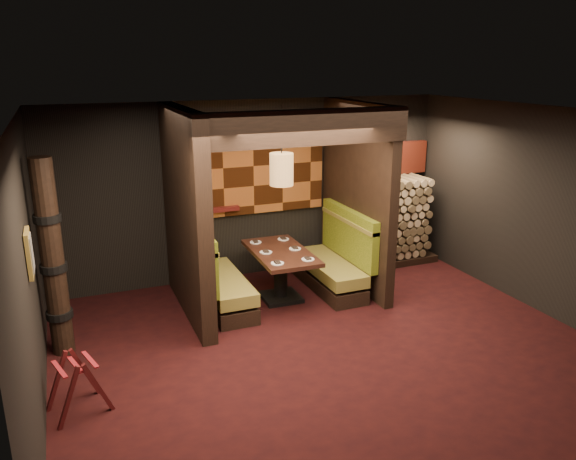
% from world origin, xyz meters
% --- Properties ---
extents(floor, '(6.50, 5.50, 0.02)m').
position_xyz_m(floor, '(0.00, 0.00, -0.01)').
color(floor, black).
rests_on(floor, ground).
extents(ceiling, '(6.50, 5.50, 0.02)m').
position_xyz_m(ceiling, '(0.00, 0.00, 2.86)').
color(ceiling, black).
rests_on(ceiling, ground).
extents(wall_back, '(6.50, 0.02, 2.85)m').
position_xyz_m(wall_back, '(0.00, 2.76, 1.43)').
color(wall_back, black).
rests_on(wall_back, ground).
extents(wall_front, '(6.50, 0.02, 2.85)m').
position_xyz_m(wall_front, '(0.00, -2.76, 1.43)').
color(wall_front, black).
rests_on(wall_front, ground).
extents(wall_left, '(0.02, 5.50, 2.85)m').
position_xyz_m(wall_left, '(-3.26, 0.00, 1.43)').
color(wall_left, black).
rests_on(wall_left, ground).
extents(wall_right, '(0.02, 5.50, 2.85)m').
position_xyz_m(wall_right, '(3.26, 0.00, 1.43)').
color(wall_right, black).
rests_on(wall_right, ground).
extents(partition_left, '(0.20, 2.20, 2.85)m').
position_xyz_m(partition_left, '(-1.35, 1.65, 1.43)').
color(partition_left, black).
rests_on(partition_left, floor).
extents(partition_right, '(0.15, 2.10, 2.85)m').
position_xyz_m(partition_right, '(1.30, 1.70, 1.43)').
color(partition_right, black).
rests_on(partition_right, floor).
extents(header_beam, '(2.85, 0.18, 0.44)m').
position_xyz_m(header_beam, '(-0.02, 0.70, 2.63)').
color(header_beam, black).
rests_on(header_beam, partition_left).
extents(tapa_back_panel, '(2.40, 0.06, 1.55)m').
position_xyz_m(tapa_back_panel, '(-0.02, 2.71, 1.82)').
color(tapa_back_panel, '#AD5C27').
rests_on(tapa_back_panel, wall_back).
extents(tapa_side_panel, '(0.04, 1.85, 1.45)m').
position_xyz_m(tapa_side_panel, '(-1.23, 1.82, 1.85)').
color(tapa_side_panel, '#AD5C27').
rests_on(tapa_side_panel, partition_left).
extents(lacquer_shelf, '(0.60, 0.12, 0.07)m').
position_xyz_m(lacquer_shelf, '(-0.60, 2.65, 1.18)').
color(lacquer_shelf, '#581715').
rests_on(lacquer_shelf, wall_back).
extents(booth_bench_left, '(0.68, 1.60, 1.14)m').
position_xyz_m(booth_bench_left, '(-0.96, 1.65, 0.40)').
color(booth_bench_left, black).
rests_on(booth_bench_left, floor).
extents(booth_bench_right, '(0.68, 1.60, 1.14)m').
position_xyz_m(booth_bench_right, '(0.93, 1.65, 0.40)').
color(booth_bench_right, black).
rests_on(booth_bench_right, floor).
extents(dining_table, '(0.82, 1.46, 0.76)m').
position_xyz_m(dining_table, '(-0.01, 1.56, 0.52)').
color(dining_table, black).
rests_on(dining_table, floor).
extents(place_settings, '(0.66, 1.18, 0.03)m').
position_xyz_m(place_settings, '(-0.01, 1.56, 0.77)').
color(place_settings, white).
rests_on(place_settings, dining_table).
extents(pendant_lamp, '(0.33, 0.33, 1.10)m').
position_xyz_m(pendant_lamp, '(-0.01, 1.51, 1.97)').
color(pendant_lamp, '#9E7341').
rests_on(pendant_lamp, ceiling).
extents(framed_picture, '(0.05, 0.36, 0.46)m').
position_xyz_m(framed_picture, '(-3.22, 0.10, 1.62)').
color(framed_picture, olive).
rests_on(framed_picture, wall_left).
extents(luggage_rack, '(0.69, 0.57, 0.65)m').
position_xyz_m(luggage_rack, '(-2.93, -0.25, 0.32)').
color(luggage_rack, '#4C1314').
rests_on(luggage_rack, floor).
extents(totem_column, '(0.31, 0.31, 2.40)m').
position_xyz_m(totem_column, '(-3.05, 1.10, 1.19)').
color(totem_column, black).
rests_on(totem_column, floor).
extents(firewood_stack, '(1.73, 0.70, 1.50)m').
position_xyz_m(firewood_stack, '(2.29, 2.35, 0.75)').
color(firewood_stack, black).
rests_on(firewood_stack, floor).
extents(mosaic_header, '(1.83, 0.10, 0.56)m').
position_xyz_m(mosaic_header, '(2.29, 2.68, 1.78)').
color(mosaic_header, maroon).
rests_on(mosaic_header, wall_back).
extents(bay_front_post, '(0.08, 0.08, 2.85)m').
position_xyz_m(bay_front_post, '(1.39, 1.96, 1.43)').
color(bay_front_post, black).
rests_on(bay_front_post, floor).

